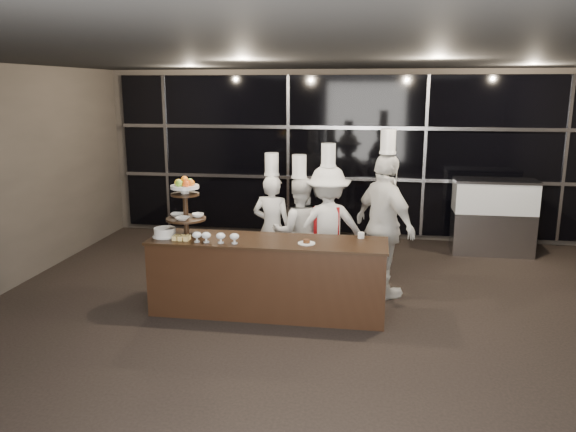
% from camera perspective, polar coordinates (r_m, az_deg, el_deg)
% --- Properties ---
extents(room, '(10.00, 10.00, 10.00)m').
position_cam_1_polar(room, '(5.21, 4.70, -0.32)').
color(room, black).
rests_on(room, ground).
extents(window_wall, '(8.60, 0.10, 2.80)m').
position_cam_1_polar(window_wall, '(10.07, 6.84, 6.09)').
color(window_wall, black).
rests_on(window_wall, ground).
extents(buffet_counter, '(2.84, 0.74, 0.92)m').
position_cam_1_polar(buffet_counter, '(6.81, -2.06, -6.12)').
color(buffet_counter, black).
rests_on(buffet_counter, ground).
extents(display_stand, '(0.48, 0.48, 0.74)m').
position_cam_1_polar(display_stand, '(6.84, -10.38, 1.34)').
color(display_stand, black).
rests_on(display_stand, buffet_counter).
extents(compotes, '(0.56, 0.11, 0.12)m').
position_cam_1_polar(compotes, '(6.59, -7.49, -2.02)').
color(compotes, silver).
rests_on(compotes, buffet_counter).
extents(layer_cake, '(0.30, 0.30, 0.11)m').
position_cam_1_polar(layer_cake, '(6.96, -12.40, -1.64)').
color(layer_cake, white).
rests_on(layer_cake, buffet_counter).
extents(pastry_squares, '(0.20, 0.13, 0.05)m').
position_cam_1_polar(pastry_squares, '(6.78, -10.77, -2.18)').
color(pastry_squares, '#FBD97B').
rests_on(pastry_squares, buffet_counter).
extents(small_plate, '(0.20, 0.20, 0.05)m').
position_cam_1_polar(small_plate, '(6.51, 1.89, -2.71)').
color(small_plate, white).
rests_on(small_plate, buffet_counter).
extents(chef_cup, '(0.08, 0.08, 0.07)m').
position_cam_1_polar(chef_cup, '(6.80, 7.43, -1.96)').
color(chef_cup, white).
rests_on(chef_cup, buffet_counter).
extents(display_case, '(1.30, 0.57, 1.24)m').
position_cam_1_polar(display_case, '(9.76, 20.14, 0.30)').
color(display_case, '#A5A5AA').
rests_on(display_case, ground).
extents(chef_a, '(0.60, 0.44, 1.82)m').
position_cam_1_polar(chef_a, '(7.85, -1.62, -1.04)').
color(chef_a, silver).
rests_on(chef_a, ground).
extents(chef_b, '(0.85, 0.72, 1.82)m').
position_cam_1_polar(chef_b, '(7.65, 1.12, -1.54)').
color(chef_b, white).
rests_on(chef_b, ground).
extents(chef_c, '(1.21, 0.88, 1.97)m').
position_cam_1_polar(chef_c, '(7.60, 4.01, -1.11)').
color(chef_c, white).
rests_on(chef_c, ground).
extents(chef_d, '(1.04, 1.16, 2.19)m').
position_cam_1_polar(chef_d, '(7.31, 9.80, -0.95)').
color(chef_d, white).
rests_on(chef_d, ground).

